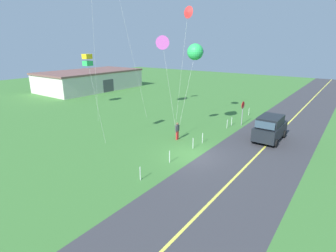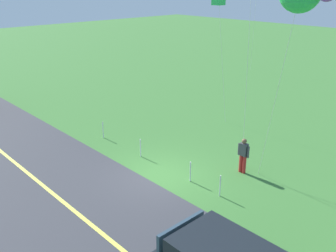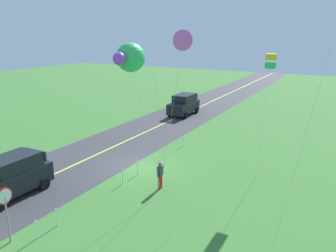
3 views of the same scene
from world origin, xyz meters
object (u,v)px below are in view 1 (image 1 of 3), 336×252
object	(u,v)px
car_suv_foreground	(270,128)
kite_blue_mid	(87,60)
person_adult_near	(177,130)
kite_pink_drift	(196,52)
stop_sign	(243,109)
kite_red_low	(162,43)
kite_cyan_top	(188,13)
warehouse_distant	(90,80)

from	to	relation	value
car_suv_foreground	kite_blue_mid	size ratio (longest dim) A/B	0.59
person_adult_near	kite_pink_drift	world-z (taller)	kite_pink_drift
stop_sign	kite_blue_mid	world-z (taller)	kite_blue_mid
kite_pink_drift	stop_sign	bearing A→B (deg)	-25.01
kite_blue_mid	person_adult_near	bearing A→B (deg)	-39.44
kite_red_low	kite_cyan_top	size ratio (longest dim) A/B	0.77
person_adult_near	kite_red_low	distance (m)	7.54
stop_sign	warehouse_distant	size ratio (longest dim) A/B	0.14
kite_blue_mid	kite_cyan_top	world-z (taller)	kite_cyan_top
kite_red_low	kite_cyan_top	world-z (taller)	kite_cyan_top
kite_pink_drift	kite_cyan_top	distance (m)	4.19
stop_sign	kite_pink_drift	distance (m)	8.44
car_suv_foreground	kite_red_low	distance (m)	11.84
stop_sign	person_adult_near	xyz separation A→B (m)	(-7.64, 3.04, -0.94)
person_adult_near	kite_blue_mid	world-z (taller)	kite_blue_mid
kite_cyan_top	kite_pink_drift	bearing A→B (deg)	-130.33
kite_red_low	kite_blue_mid	size ratio (longest dim) A/B	1.18
stop_sign	person_adult_near	bearing A→B (deg)	158.30
kite_blue_mid	kite_pink_drift	world-z (taller)	kite_pink_drift
kite_pink_drift	kite_blue_mid	bearing A→B (deg)	146.71
person_adult_near	kite_cyan_top	bearing A→B (deg)	177.77
person_adult_near	warehouse_distant	xyz separation A→B (m)	(13.29, 28.94, 0.89)
person_adult_near	kite_blue_mid	distance (m)	9.45
person_adult_near	warehouse_distant	world-z (taller)	warehouse_distant
car_suv_foreground	stop_sign	size ratio (longest dim) A/B	1.72
car_suv_foreground	kite_cyan_top	world-z (taller)	kite_cyan_top
car_suv_foreground	kite_red_low	size ratio (longest dim) A/B	0.50
kite_blue_mid	warehouse_distant	xyz separation A→B (m)	(18.81, 24.40, -5.29)
stop_sign	warehouse_distant	world-z (taller)	warehouse_distant
car_suv_foreground	kite_blue_mid	distance (m)	16.28
person_adult_near	kite_cyan_top	size ratio (longest dim) A/B	0.14
person_adult_near	kite_red_low	world-z (taller)	kite_red_low
car_suv_foreground	stop_sign	xyz separation A→B (m)	(2.97, 3.67, 0.65)
person_adult_near	warehouse_distant	distance (m)	31.85
stop_sign	kite_blue_mid	distance (m)	16.07
person_adult_near	kite_cyan_top	world-z (taller)	kite_cyan_top
kite_pink_drift	kite_cyan_top	bearing A→B (deg)	49.67
stop_sign	kite_cyan_top	xyz separation A→B (m)	(-3.99, 4.48, 9.16)
kite_blue_mid	warehouse_distant	size ratio (longest dim) A/B	0.41
kite_red_low	warehouse_distant	world-z (taller)	kite_red_low
kite_red_low	kite_pink_drift	world-z (taller)	kite_red_low
car_suv_foreground	stop_sign	distance (m)	4.77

